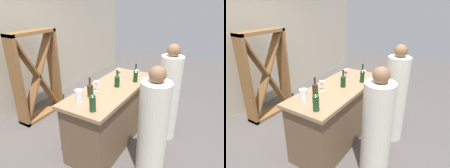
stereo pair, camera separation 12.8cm
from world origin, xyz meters
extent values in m
plane|color=#4C4744|center=(0.00, 0.00, 0.00)|extent=(12.00, 12.00, 0.00)
cube|color=#B2A893|center=(0.00, 2.20, 1.40)|extent=(8.00, 0.10, 2.80)
cube|color=brown|center=(0.00, 0.00, 0.46)|extent=(1.74, 0.65, 0.92)
cube|color=#8C6B4C|center=(0.00, 0.00, 0.95)|extent=(1.82, 0.73, 0.05)
cube|color=brown|center=(-0.48, 1.65, 0.86)|extent=(0.06, 0.28, 1.72)
cube|color=brown|center=(0.41, 1.65, 0.86)|extent=(0.06, 0.28, 1.72)
cube|color=brown|center=(-0.04, 1.65, 1.69)|extent=(0.95, 0.28, 0.06)
cube|color=brown|center=(-0.04, 1.65, 0.03)|extent=(0.95, 0.28, 0.06)
cube|color=brown|center=(-0.04, 1.65, 0.86)|extent=(0.86, 0.20, 1.62)
cube|color=brown|center=(-0.04, 1.65, 0.86)|extent=(0.86, 0.20, 1.62)
cylinder|color=#193D1E|center=(-0.75, -0.16, 1.07)|extent=(0.08, 0.08, 0.20)
cone|color=#193D1E|center=(-0.75, -0.16, 1.19)|extent=(0.08, 0.08, 0.04)
cylinder|color=#193D1E|center=(-0.75, -0.16, 1.25)|extent=(0.03, 0.03, 0.08)
cylinder|color=black|center=(-0.75, -0.16, 1.30)|extent=(0.03, 0.03, 0.01)
cylinder|color=#331E0F|center=(-0.43, 0.10, 1.05)|extent=(0.08, 0.08, 0.16)
cone|color=#331E0F|center=(-0.43, 0.10, 1.15)|extent=(0.08, 0.08, 0.03)
cylinder|color=#331E0F|center=(-0.43, 0.10, 1.20)|extent=(0.03, 0.03, 0.07)
cylinder|color=black|center=(-0.43, 0.10, 1.24)|extent=(0.03, 0.03, 0.01)
cylinder|color=black|center=(0.05, -0.06, 1.05)|extent=(0.08, 0.08, 0.16)
cone|color=black|center=(0.05, -0.06, 1.15)|extent=(0.08, 0.08, 0.03)
cylinder|color=black|center=(0.05, -0.06, 1.20)|extent=(0.03, 0.03, 0.07)
cylinder|color=black|center=(0.05, -0.06, 1.24)|extent=(0.03, 0.03, 0.01)
cylinder|color=black|center=(0.38, -0.23, 1.06)|extent=(0.07, 0.07, 0.18)
cone|color=black|center=(0.38, -0.23, 1.17)|extent=(0.07, 0.07, 0.04)
cylinder|color=black|center=(0.38, -0.23, 1.23)|extent=(0.02, 0.02, 0.08)
cylinder|color=black|center=(0.38, -0.23, 1.27)|extent=(0.03, 0.03, 0.01)
cylinder|color=white|center=(0.52, -0.18, 0.97)|extent=(0.06, 0.06, 0.00)
cylinder|color=white|center=(0.52, -0.18, 1.01)|extent=(0.01, 0.01, 0.06)
cone|color=white|center=(0.52, -0.18, 1.08)|extent=(0.08, 0.08, 0.08)
cylinder|color=white|center=(-0.65, -0.09, 0.97)|extent=(0.07, 0.07, 0.00)
cylinder|color=white|center=(-0.65, -0.09, 1.01)|extent=(0.01, 0.01, 0.07)
cone|color=white|center=(-0.65, -0.09, 1.08)|extent=(0.07, 0.07, 0.07)
cone|color=maroon|center=(-0.65, -0.09, 1.06)|extent=(0.06, 0.06, 0.02)
cylinder|color=white|center=(0.37, 0.08, 0.97)|extent=(0.06, 0.06, 0.00)
cylinder|color=white|center=(0.37, 0.08, 1.01)|extent=(0.01, 0.01, 0.08)
cone|color=white|center=(0.37, 0.08, 1.09)|extent=(0.08, 0.08, 0.08)
cone|color=maroon|center=(0.37, 0.08, 1.07)|extent=(0.07, 0.07, 0.03)
cylinder|color=white|center=(-0.24, 0.13, 0.97)|extent=(0.07, 0.07, 0.00)
cylinder|color=white|center=(-0.24, 0.13, 1.01)|extent=(0.01, 0.01, 0.08)
cone|color=white|center=(-0.24, 0.13, 1.09)|extent=(0.08, 0.08, 0.07)
cylinder|color=silver|center=(-0.64, 0.14, 1.06)|extent=(0.10, 0.10, 0.17)
cylinder|color=beige|center=(-0.33, -0.79, 0.66)|extent=(0.43, 0.43, 1.33)
sphere|color=brown|center=(-0.33, -0.79, 1.42)|extent=(0.21, 0.21, 0.21)
cylinder|color=beige|center=(0.55, -0.75, 0.72)|extent=(0.41, 0.41, 1.43)
sphere|color=brown|center=(0.55, -0.75, 1.52)|extent=(0.20, 0.20, 0.20)
camera|label=1|loc=(-2.47, -1.41, 2.21)|focal=31.96mm
camera|label=2|loc=(-2.40, -1.52, 2.21)|focal=31.96mm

